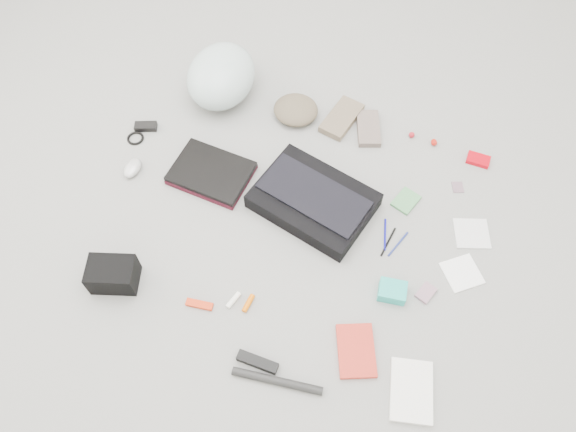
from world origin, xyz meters
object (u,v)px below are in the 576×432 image
(bike_helmet, at_px, (221,76))
(camera_bag, at_px, (113,274))
(messenger_bag, at_px, (313,201))
(laptop, at_px, (211,171))
(accordion_wallet, at_px, (392,291))
(book_red, at_px, (356,351))

(bike_helmet, bearing_deg, camera_bag, -94.04)
(messenger_bag, bearing_deg, camera_bag, -121.64)
(messenger_bag, distance_m, camera_bag, 0.82)
(laptop, distance_m, bike_helmet, 0.47)
(accordion_wallet, bearing_deg, camera_bag, -170.70)
(laptop, bearing_deg, bike_helmet, 111.57)
(messenger_bag, height_order, accordion_wallet, messenger_bag)
(laptop, xyz_separation_m, bike_helmet, (-0.13, 0.45, 0.08))
(laptop, distance_m, book_red, 0.94)
(messenger_bag, bearing_deg, laptop, -164.95)
(laptop, xyz_separation_m, accordion_wallet, (0.84, -0.28, -0.01))
(messenger_bag, distance_m, bike_helmet, 0.73)
(book_red, distance_m, accordion_wallet, 0.26)
(messenger_bag, distance_m, book_red, 0.62)
(bike_helmet, bearing_deg, book_red, -50.10)
(laptop, height_order, accordion_wallet, accordion_wallet)
(camera_bag, relative_size, book_red, 0.90)
(messenger_bag, distance_m, laptop, 0.45)
(bike_helmet, distance_m, camera_bag, 1.01)
(messenger_bag, relative_size, book_red, 2.36)
(book_red, bearing_deg, camera_bag, 160.84)
(messenger_bag, height_order, camera_bag, camera_bag)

